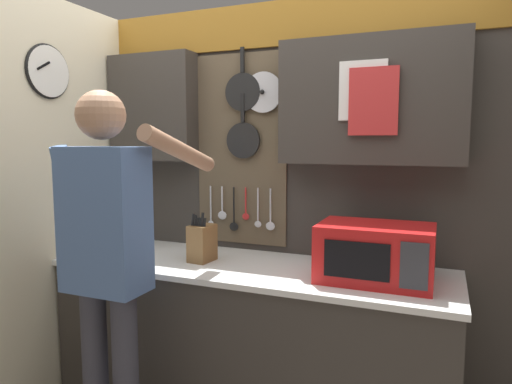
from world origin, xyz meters
The scene contains 7 objects.
base_cabinet_counter centered at (0.00, 0.00, 0.45)m, with size 2.15×0.68×0.91m.
back_wall_unit centered at (0.03, 0.30, 1.45)m, with size 2.72×0.23×2.37m.
side_wall centered at (-1.09, -0.37, 1.20)m, with size 0.07×1.60×2.37m.
microwave centered at (0.67, -0.03, 1.05)m, with size 0.53×0.36×0.27m.
knife_block centered at (-0.28, -0.03, 1.01)m, with size 0.12×0.16×0.28m.
utensil_crock centered at (-0.88, -0.03, 0.99)m, with size 0.13×0.13×0.34m.
person centered at (-0.47, -0.57, 1.09)m, with size 0.54×0.69×1.80m.
Camera 1 is at (0.95, -2.22, 1.58)m, focal length 32.00 mm.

